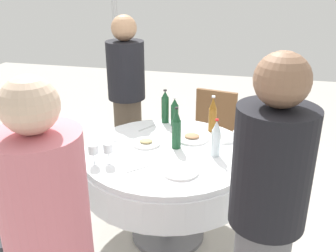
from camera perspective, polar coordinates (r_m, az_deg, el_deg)
ground_plane at (r=3.08m, az=-0.00°, el=-16.12°), size 10.00×10.00×0.00m
dining_table at (r=2.75m, az=-0.00°, el=-6.49°), size 1.25×1.25×0.74m
bottle_amber_mid at (r=2.96m, az=6.80°, el=1.68°), size 0.06×0.06×0.29m
bottle_dark_green_far at (r=3.07m, az=1.02°, el=2.10°), size 0.06×0.06×0.24m
bottle_dark_green_near at (r=3.12m, az=-0.43°, el=2.88°), size 0.06×0.06×0.29m
bottle_clear_right at (r=2.56m, az=7.30°, el=-1.97°), size 0.06×0.06×0.27m
bottle_dark_green_east at (r=2.65m, az=1.28°, el=-0.50°), size 0.07×0.07×0.31m
wine_glass_right at (r=2.68m, az=10.54°, el=-1.61°), size 0.07×0.07×0.14m
wine_glass_east at (r=2.46m, az=10.79°, el=-3.80°), size 0.06×0.06×0.15m
wine_glass_rear at (r=2.49m, az=-9.08°, el=-3.46°), size 0.07×0.07×0.14m
wine_glass_inner at (r=2.49m, az=-11.29°, el=-3.60°), size 0.07×0.07×0.14m
plate_west at (r=2.76m, az=-3.35°, el=-2.55°), size 0.21×0.21×0.04m
plate_north at (r=2.39m, az=1.92°, el=-6.89°), size 0.23×0.23×0.02m
plate_front at (r=2.85m, az=3.66°, el=-1.77°), size 0.25×0.25×0.04m
knife_far at (r=3.04m, az=-3.19°, el=-0.29°), size 0.10×0.16×0.00m
knife_near at (r=2.43m, az=-4.78°, el=-6.54°), size 0.14×0.14×0.00m
knife_right at (r=2.83m, az=-8.54°, el=-2.34°), size 0.16×0.10×0.00m
folded_napkin at (r=2.85m, az=9.08°, el=-1.96°), size 0.18×0.18×0.02m
person_mid at (r=1.82m, az=14.57°, el=-13.84°), size 0.34×0.34×1.64m
person_far at (r=3.50m, az=-6.25°, el=4.19°), size 0.34×0.34×1.58m
chair_rear at (r=3.80m, az=7.65°, el=0.66°), size 0.47×0.47×0.87m
tent_pole_main at (r=4.79m, az=-7.93°, el=13.67°), size 0.07×0.07×2.41m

